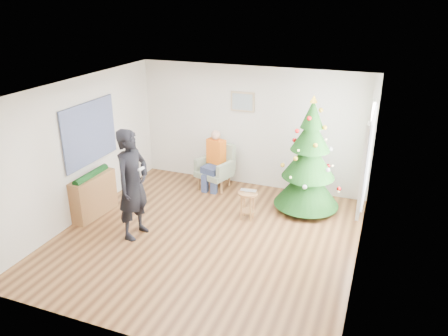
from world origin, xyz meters
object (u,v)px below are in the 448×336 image
at_px(christmas_tree, 309,161).
at_px(stool, 248,205).
at_px(standing_man, 133,184).
at_px(console, 94,196).
at_px(armchair, 216,172).

distance_m(christmas_tree, stool, 1.44).
height_order(christmas_tree, stool, christmas_tree).
bearing_deg(standing_man, christmas_tree, -45.19).
bearing_deg(console, standing_man, -13.12).
bearing_deg(stool, christmas_tree, 39.49).
relative_size(armchair, console, 0.97).
distance_m(christmas_tree, console, 4.14).
height_order(stool, armchair, armchair).
relative_size(standing_man, console, 1.94).
height_order(christmas_tree, console, christmas_tree).
distance_m(stool, standing_man, 2.18).
bearing_deg(stool, standing_man, -142.57).
bearing_deg(christmas_tree, stool, -140.51).
distance_m(stool, console, 2.92).
height_order(christmas_tree, armchair, christmas_tree).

